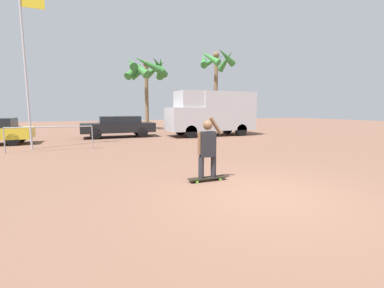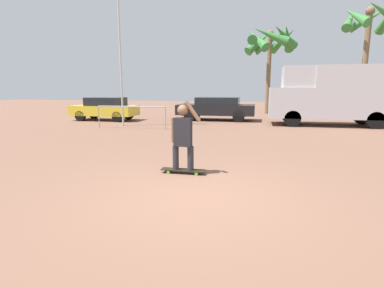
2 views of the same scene
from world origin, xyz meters
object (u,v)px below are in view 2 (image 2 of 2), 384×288
(camper_van, at_px, (333,94))
(parked_car_yellow, at_px, (105,108))
(palm_tree_center_background, at_px, (270,41))
(skateboard, at_px, (183,170))
(flagpole, at_px, (121,45))
(person_skateboarder, at_px, (183,134))
(palm_tree_near_van, at_px, (368,25))
(parked_car_black, at_px, (216,108))

(camper_van, bearing_deg, parked_car_yellow, -179.34)
(parked_car_yellow, relative_size, palm_tree_center_background, 0.60)
(skateboard, height_order, flagpole, flagpole)
(person_skateboarder, relative_size, palm_tree_near_van, 0.22)
(palm_tree_center_background, bearing_deg, camper_van, -66.24)
(person_skateboarder, bearing_deg, parked_car_yellow, 126.10)
(skateboard, bearing_deg, parked_car_black, 94.34)
(palm_tree_near_van, height_order, palm_tree_center_background, palm_tree_near_van)
(palm_tree_near_van, distance_m, palm_tree_center_background, 6.15)
(camper_van, relative_size, parked_car_black, 1.31)
(skateboard, bearing_deg, camper_van, 62.85)
(person_skateboarder, height_order, palm_tree_near_van, palm_tree_near_van)
(camper_van, relative_size, flagpole, 0.86)
(palm_tree_center_background, bearing_deg, palm_tree_near_van, -17.83)
(palm_tree_center_background, bearing_deg, person_skateboarder, -97.38)
(parked_car_black, xyz_separation_m, palm_tree_center_background, (3.11, 5.54, 4.56))
(camper_van, bearing_deg, person_skateboarder, -117.16)
(skateboard, height_order, palm_tree_near_van, palm_tree_near_van)
(camper_van, bearing_deg, palm_tree_center_background, 113.76)
(skateboard, relative_size, palm_tree_center_background, 0.16)
(flagpole, bearing_deg, camper_van, 13.02)
(person_skateboarder, xyz_separation_m, flagpole, (-5.11, 7.88, 3.10))
(skateboard, bearing_deg, palm_tree_center_background, 82.63)
(palm_tree_near_van, relative_size, palm_tree_center_background, 1.11)
(camper_van, relative_size, palm_tree_near_van, 0.85)
(person_skateboarder, distance_m, palm_tree_center_background, 17.90)
(skateboard, relative_size, palm_tree_near_van, 0.14)
(parked_car_yellow, distance_m, palm_tree_near_van, 17.08)
(person_skateboarder, distance_m, camper_van, 11.58)
(skateboard, distance_m, parked_car_black, 11.71)
(skateboard, bearing_deg, palm_tree_near_van, 62.24)
(palm_tree_near_van, xyz_separation_m, flagpole, (-13.17, -7.44, -1.80))
(camper_van, bearing_deg, parked_car_black, 167.40)
(parked_car_black, distance_m, palm_tree_near_van, 10.91)
(flagpole, bearing_deg, person_skateboarder, -57.05)
(camper_van, bearing_deg, palm_tree_near_van, 61.03)
(parked_car_yellow, xyz_separation_m, flagpole, (2.28, -2.26, 3.28))
(skateboard, distance_m, camper_van, 11.66)
(person_skateboarder, height_order, parked_car_yellow, person_skateboarder)
(parked_car_black, bearing_deg, person_skateboarder, -85.66)
(camper_van, distance_m, parked_car_yellow, 12.70)
(palm_tree_near_van, bearing_deg, skateboard, -117.76)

